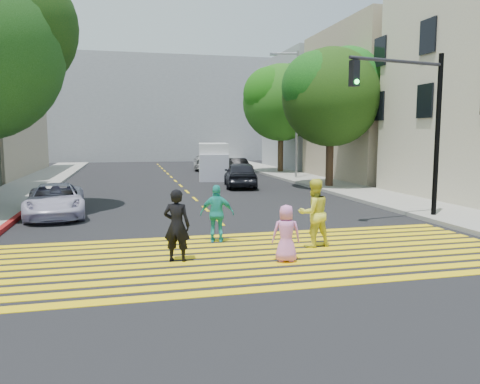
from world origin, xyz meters
name	(u,v)px	position (x,y,z in m)	size (l,w,h in m)	color
ground	(272,270)	(0.00, 0.00, 0.00)	(120.00, 120.00, 0.00)	black
sidewalk_left	(39,181)	(-8.50, 22.00, 0.07)	(3.00, 40.00, 0.15)	gray
sidewalk_right	(335,186)	(8.50, 15.00, 0.07)	(3.00, 60.00, 0.15)	gray
curb_red	(2,229)	(-6.90, 6.00, 0.08)	(0.20, 8.00, 0.16)	maroon
crosswalk	(256,256)	(0.00, 1.28, 0.01)	(13.40, 5.30, 0.01)	yellow
lane_line	(173,179)	(0.00, 22.50, 0.01)	(0.12, 34.40, 0.01)	yellow
building_right_tan	(400,105)	(15.00, 19.00, 5.00)	(10.00, 10.00, 10.00)	tan
building_right_grey	(331,113)	(15.00, 30.00, 5.00)	(10.00, 10.00, 10.00)	gray
backdrop_block	(152,110)	(0.00, 48.00, 6.00)	(30.00, 8.00, 12.00)	gray
tree_right_near	(332,92)	(8.10, 14.77, 5.36)	(6.00, 5.46, 7.92)	#40271C
tree_right_far	(282,99)	(8.80, 25.52, 5.82)	(7.15, 6.89, 8.62)	black
pedestrian_man	(177,225)	(-1.96, 1.25, 0.87)	(0.63, 0.42, 1.73)	black
pedestrian_woman	(314,213)	(1.76, 1.88, 0.92)	(0.89, 0.70, 1.84)	yellow
pedestrian_child	(286,233)	(0.54, 0.62, 0.68)	(0.67, 0.43, 1.37)	pink
pedestrian_extra	(217,214)	(-0.65, 3.04, 0.81)	(0.94, 0.39, 1.61)	teal
white_sedan	(55,200)	(-5.66, 8.49, 0.61)	(2.01, 4.36, 1.21)	#B7B0CC
dark_car_near	(240,174)	(3.27, 16.42, 0.74)	(1.75, 4.35, 1.48)	black
silver_car	(205,162)	(3.41, 29.97, 0.67)	(1.88, 4.63, 1.34)	#B6B6B6
dark_car_parked	(238,166)	(5.18, 25.12, 0.62)	(1.31, 3.75, 1.24)	black
white_van	(213,162)	(2.72, 22.07, 1.15)	(2.65, 5.37, 2.43)	silver
traffic_signal	(415,113)	(6.54, 4.62, 3.75)	(3.91, 0.99, 5.79)	black
street_lamp	(294,107)	(7.89, 20.18, 4.88)	(1.91, 0.61, 8.50)	gray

